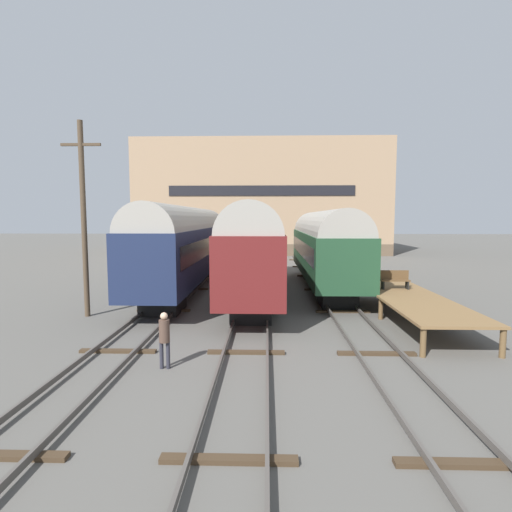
{
  "coord_description": "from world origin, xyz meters",
  "views": [
    {
      "loc": [
        0.71,
        -16.05,
        4.56
      ],
      "look_at": [
        0.0,
        8.68,
        2.2
      ],
      "focal_mm": 28.0,
      "sensor_mm": 36.0,
      "label": 1
    }
  ],
  "objects_px": {
    "train_car_navy": "(187,242)",
    "train_car_green": "(324,245)",
    "utility_pole": "(84,217)",
    "person_worker": "(164,335)",
    "train_car_maroon": "(255,244)",
    "bench": "(395,279)"
  },
  "relations": [
    {
      "from": "train_car_navy",
      "to": "train_car_green",
      "type": "distance_m",
      "value": 8.76
    },
    {
      "from": "train_car_green",
      "to": "utility_pole",
      "type": "height_order",
      "value": "utility_pole"
    },
    {
      "from": "utility_pole",
      "to": "person_worker",
      "type": "bearing_deg",
      "value": -50.29
    },
    {
      "from": "train_car_maroon",
      "to": "train_car_green",
      "type": "bearing_deg",
      "value": 24.9
    },
    {
      "from": "person_worker",
      "to": "utility_pole",
      "type": "distance_m",
      "value": 8.99
    },
    {
      "from": "train_car_navy",
      "to": "train_car_maroon",
      "type": "distance_m",
      "value": 4.56
    },
    {
      "from": "train_car_navy",
      "to": "person_worker",
      "type": "xyz_separation_m",
      "value": [
        1.97,
        -13.28,
        -1.98
      ]
    },
    {
      "from": "person_worker",
      "to": "utility_pole",
      "type": "bearing_deg",
      "value": 129.71
    },
    {
      "from": "train_car_navy",
      "to": "utility_pole",
      "type": "xyz_separation_m",
      "value": [
        -3.3,
        -6.93,
        1.59
      ]
    },
    {
      "from": "train_car_green",
      "to": "train_car_maroon",
      "type": "xyz_separation_m",
      "value": [
        -4.36,
        -2.03,
        0.16
      ]
    },
    {
      "from": "train_car_maroon",
      "to": "person_worker",
      "type": "relative_size",
      "value": 10.43
    },
    {
      "from": "train_car_navy",
      "to": "train_car_maroon",
      "type": "xyz_separation_m",
      "value": [
        4.36,
        -1.32,
        -0.02
      ]
    },
    {
      "from": "train_car_navy",
      "to": "bench",
      "type": "relative_size",
      "value": 13.03
    },
    {
      "from": "train_car_maroon",
      "to": "utility_pole",
      "type": "relative_size",
      "value": 2.04
    },
    {
      "from": "train_car_navy",
      "to": "train_car_maroon",
      "type": "height_order",
      "value": "train_car_navy"
    },
    {
      "from": "train_car_green",
      "to": "train_car_maroon",
      "type": "relative_size",
      "value": 0.84
    },
    {
      "from": "train_car_maroon",
      "to": "person_worker",
      "type": "xyz_separation_m",
      "value": [
        -2.39,
        -11.96,
        -1.96
      ]
    },
    {
      "from": "bench",
      "to": "utility_pole",
      "type": "relative_size",
      "value": 0.16
    },
    {
      "from": "bench",
      "to": "person_worker",
      "type": "bearing_deg",
      "value": -139.44
    },
    {
      "from": "utility_pole",
      "to": "train_car_green",
      "type": "bearing_deg",
      "value": 32.42
    },
    {
      "from": "train_car_navy",
      "to": "train_car_maroon",
      "type": "bearing_deg",
      "value": -16.84
    },
    {
      "from": "train_car_green",
      "to": "person_worker",
      "type": "relative_size",
      "value": 8.78
    }
  ]
}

